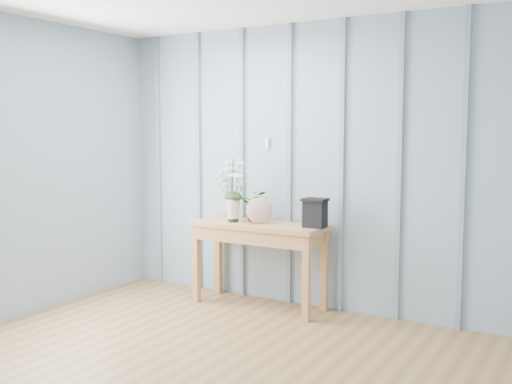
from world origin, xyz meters
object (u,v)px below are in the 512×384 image
Objects in this scene: sideboard at (259,236)px; felt_disc_vessel at (259,211)px; carved_box at (315,213)px; daisy_vase at (233,181)px.

sideboard is 5.24× the size of felt_disc_vessel.
felt_disc_vessel is (0.02, -0.03, 0.23)m from sideboard.
sideboard is 0.58m from carved_box.
daisy_vase is 0.80m from carved_box.
daisy_vase reaches higher than carved_box.
sideboard is 2.06× the size of daisy_vase.
carved_box is (0.51, 0.06, 0.01)m from felt_disc_vessel.
carved_box is at bearing -17.41° from felt_disc_vessel.
sideboard is at bearing 101.77° from felt_disc_vessel.
carved_box is (0.53, 0.03, 0.24)m from sideboard.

